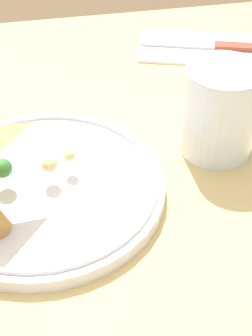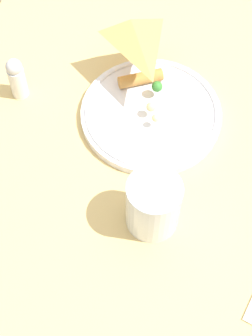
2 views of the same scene
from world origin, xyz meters
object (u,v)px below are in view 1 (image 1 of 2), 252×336
at_px(plate_pizza, 42,186).
at_px(napkin_folded, 200,48).
at_px(butter_knife, 206,46).
at_px(milk_glass, 219,114).

bearing_deg(plate_pizza, napkin_folded, -133.28).
bearing_deg(butter_knife, plate_pizza, 63.53).
relative_size(milk_glass, butter_knife, 0.59).
bearing_deg(napkin_folded, butter_knife, 161.99).
relative_size(plate_pizza, butter_knife, 1.44).
distance_m(milk_glass, butter_knife, 0.26).
xyz_separation_m(milk_glass, napkin_folded, (-0.06, -0.25, -0.05)).
relative_size(plate_pizza, milk_glass, 2.42).
bearing_deg(plate_pizza, milk_glass, -168.78).
xyz_separation_m(plate_pizza, milk_glass, (-0.21, -0.04, 0.04)).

